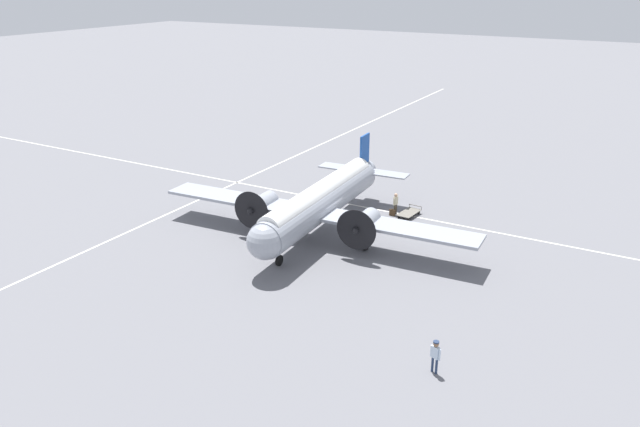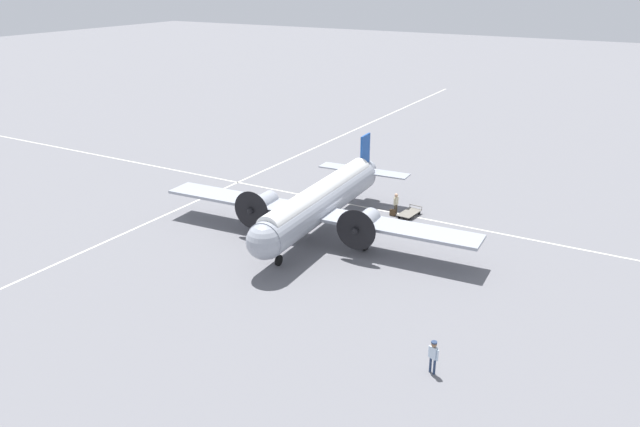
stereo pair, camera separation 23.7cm
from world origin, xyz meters
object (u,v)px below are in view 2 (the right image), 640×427
at_px(airliner_main, 318,203).
at_px(suitcase_near_door, 393,213).
at_px(crew_foreground, 433,353).
at_px(baggage_cart, 409,213).
at_px(passenger_boarding, 396,202).

distance_m(airliner_main, suitcase_near_door, 7.07).
bearing_deg(crew_foreground, baggage_cart, 134.86).
bearing_deg(suitcase_near_door, crew_foreground, 118.96).
distance_m(crew_foreground, suitcase_near_door, 19.63).
xyz_separation_m(crew_foreground, baggage_cart, (8.37, -17.66, -0.76)).
height_order(passenger_boarding, baggage_cart, passenger_boarding).
bearing_deg(baggage_cart, passenger_boarding, -76.40).
bearing_deg(airliner_main, passenger_boarding, 151.27).
relative_size(passenger_boarding, suitcase_near_door, 3.20).
distance_m(passenger_boarding, suitcase_near_door, 0.86).
distance_m(crew_foreground, baggage_cart, 19.56).
bearing_deg(suitcase_near_door, airliner_main, 63.77).
relative_size(airliner_main, passenger_boarding, 13.66).
distance_m(airliner_main, crew_foreground, 16.76).
xyz_separation_m(airliner_main, baggage_cart, (-4.11, -6.55, -2.10)).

